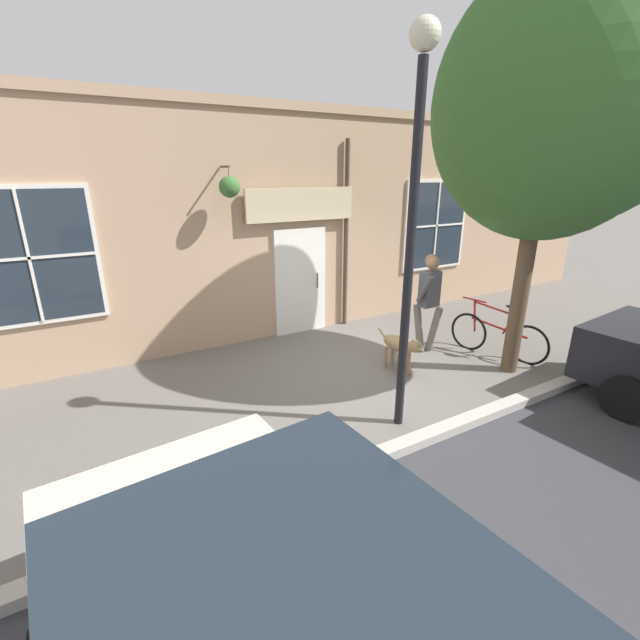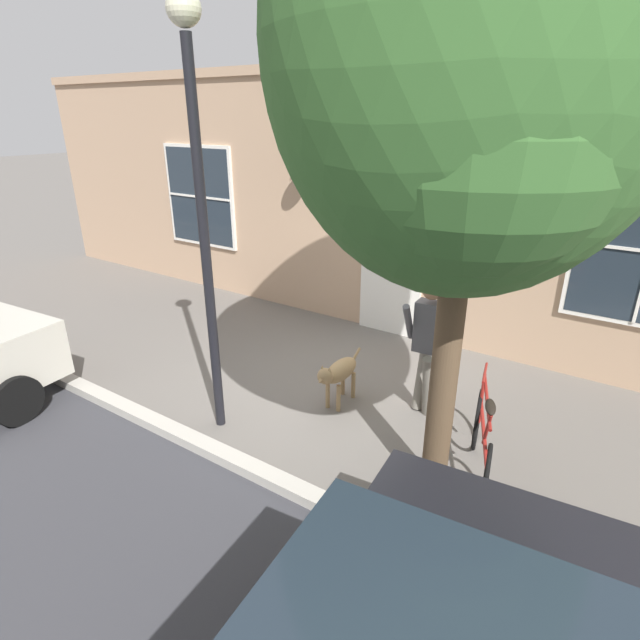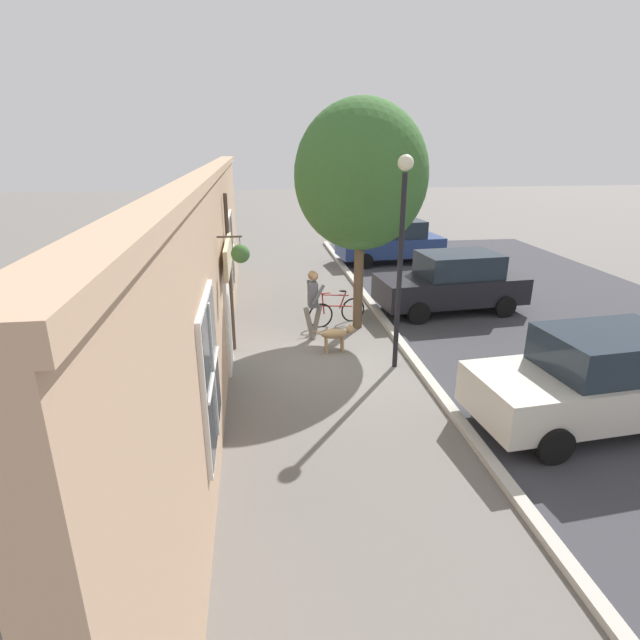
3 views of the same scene
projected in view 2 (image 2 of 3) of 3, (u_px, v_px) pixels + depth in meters
ground_plane at (321, 383)px, 7.05m from camera, size 90.00×90.00×0.00m
storefront_facade at (400, 205)px, 8.03m from camera, size 0.95×18.00×4.30m
pedestrian_walking at (429, 334)px, 5.97m from camera, size 0.54×0.55×1.79m
dog_on_leash at (339, 373)px, 6.36m from camera, size 1.06×0.28×0.70m
street_tree_by_curb at (480, 57)px, 3.48m from camera, size 3.34×3.01×5.83m
leaning_bicycle at (482, 443)px, 5.16m from camera, size 1.67×0.56×1.00m
street_lamp at (198, 170)px, 4.99m from camera, size 0.32×0.32×4.56m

